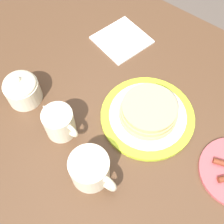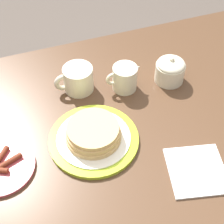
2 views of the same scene
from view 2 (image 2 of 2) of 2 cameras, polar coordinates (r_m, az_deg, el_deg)
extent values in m
cube|color=#4C3321|center=(0.98, -0.66, -4.02)|extent=(1.38, 0.87, 0.03)
cube|color=#4C3321|center=(1.70, 15.68, 3.17)|extent=(0.07, 0.07, 0.75)
cylinder|color=#AAC628|center=(0.95, -3.07, -4.57)|extent=(0.25, 0.25, 0.01)
cylinder|color=white|center=(0.94, -3.08, -4.27)|extent=(0.20, 0.20, 0.00)
cylinder|color=tan|center=(0.93, -3.11, -3.93)|extent=(0.15, 0.15, 0.01)
cylinder|color=tan|center=(0.92, -3.14, -3.37)|extent=(0.15, 0.15, 0.01)
cylinder|color=tan|center=(0.91, -3.18, -2.80)|extent=(0.14, 0.14, 0.01)
cylinder|color=#B2474C|center=(0.94, -17.93, -8.69)|extent=(0.18, 0.18, 0.01)
cylinder|color=maroon|center=(0.93, -16.94, -8.01)|extent=(0.08, 0.04, 0.01)
cylinder|color=beige|center=(1.06, -5.61, 5.49)|extent=(0.09, 0.09, 0.08)
torus|color=beige|center=(1.06, -8.02, 4.91)|extent=(0.06, 0.01, 0.06)
cylinder|color=#472819|center=(1.04, -5.75, 6.87)|extent=(0.08, 0.08, 0.00)
cylinder|color=beige|center=(1.06, 2.14, 5.66)|extent=(0.08, 0.08, 0.08)
cone|color=beige|center=(1.05, 3.94, 7.25)|extent=(0.04, 0.03, 0.04)
torus|color=beige|center=(1.05, 0.19, 5.53)|extent=(0.05, 0.01, 0.05)
cylinder|color=beige|center=(1.11, 9.56, 6.50)|extent=(0.09, 0.09, 0.06)
ellipsoid|color=beige|center=(1.09, 9.78, 7.83)|extent=(0.09, 0.09, 0.03)
sphere|color=beige|center=(1.08, 9.91, 8.58)|extent=(0.02, 0.02, 0.02)
cube|color=white|center=(0.92, 13.90, -9.40)|extent=(0.17, 0.18, 0.01)
camera|label=1|loc=(0.90, -25.43, 38.58)|focal=45.00mm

